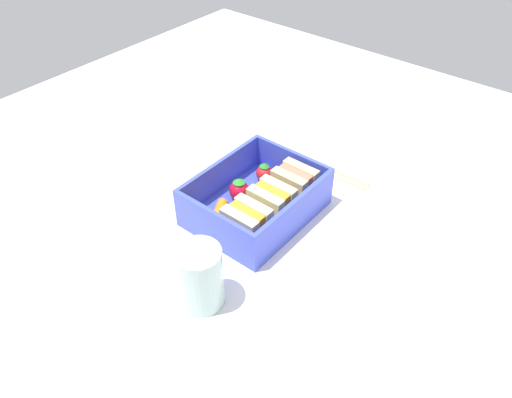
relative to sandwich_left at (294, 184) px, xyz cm
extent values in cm
cube|color=silver|center=(5.32, -2.76, -4.54)|extent=(120.00, 120.00, 2.00)
cube|color=blue|center=(5.32, -2.76, -2.94)|extent=(17.77, 14.08, 1.20)
cube|color=blue|center=(5.32, 3.98, 0.16)|extent=(17.77, 0.60, 5.00)
cube|color=blue|center=(5.32, -9.50, 0.16)|extent=(17.77, 0.60, 5.00)
cube|color=blue|center=(-3.26, -2.76, 0.16)|extent=(0.60, 12.88, 5.00)
cube|color=blue|center=(13.91, -2.76, 0.16)|extent=(0.60, 12.88, 5.00)
cube|color=#D3B884|center=(-1.45, 0.00, 0.00)|extent=(1.45, 5.53, 4.69)
cube|color=#D87259|center=(0.00, 0.00, 0.00)|extent=(1.45, 5.08, 4.31)
cube|color=#D3B884|center=(1.45, 0.00, 0.00)|extent=(1.45, 5.53, 4.69)
cube|color=beige|center=(3.88, 0.00, 0.00)|extent=(1.45, 5.53, 4.69)
cube|color=orange|center=(5.32, 0.00, 0.00)|extent=(1.45, 5.08, 4.31)
cube|color=beige|center=(6.77, 0.00, 0.00)|extent=(1.45, 5.53, 4.69)
cube|color=beige|center=(9.20, 0.00, 0.00)|extent=(1.45, 5.53, 4.69)
cube|color=orange|center=(10.65, 0.00, 0.00)|extent=(1.45, 5.08, 4.31)
cube|color=beige|center=(12.09, 0.00, 0.00)|extent=(1.45, 5.53, 4.69)
sphere|color=red|center=(-0.38, -5.79, -1.08)|extent=(2.53, 2.53, 2.53)
cone|color=#2B8931|center=(-0.38, -5.79, 0.48)|extent=(1.52, 1.52, 0.60)
sphere|color=red|center=(4.93, -5.88, -0.88)|extent=(2.93, 2.93, 2.93)
cone|color=green|center=(4.93, -5.88, 0.89)|extent=(1.76, 1.76, 0.60)
cylinder|color=orange|center=(10.33, -5.38, -1.58)|extent=(5.04, 3.61, 1.52)
cylinder|color=#D9B072|center=(-10.50, -2.93, -3.19)|extent=(0.80, 19.20, 0.70)
cylinder|color=#D9B072|center=(-9.20, -2.94, -3.19)|extent=(0.80, 19.20, 0.70)
cylinder|color=silver|center=(21.49, 2.08, 0.56)|extent=(5.45, 5.45, 8.21)
camera|label=1|loc=(46.93, 31.03, 44.11)|focal=35.00mm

